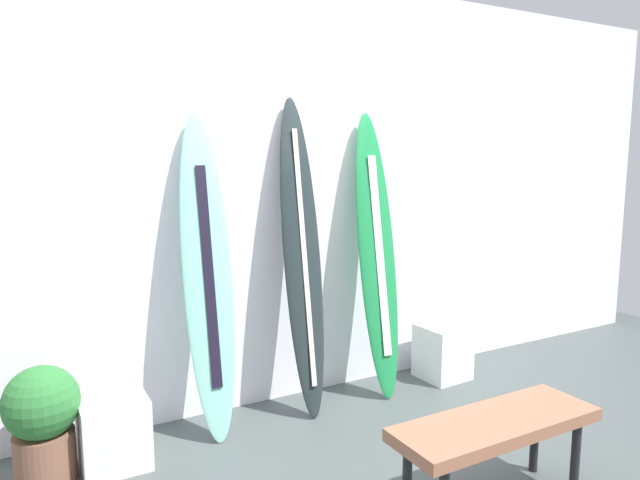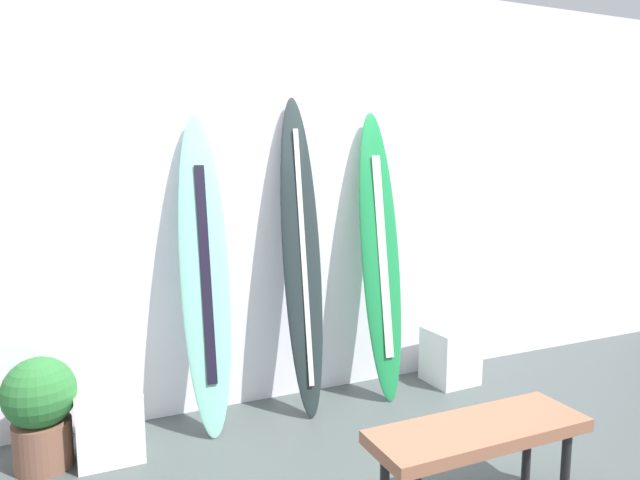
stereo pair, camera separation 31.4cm
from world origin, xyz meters
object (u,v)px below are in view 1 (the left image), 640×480
(surfboard_seafoam, at_px, (208,279))
(potted_plant, at_px, (43,419))
(surfboard_emerald, at_px, (377,255))
(display_block_center, at_px, (114,431))
(bench, at_px, (496,429))
(display_block_left, at_px, (443,352))
(surfboard_charcoal, at_px, (302,259))

(surfboard_seafoam, bearing_deg, potted_plant, -173.56)
(surfboard_emerald, height_order, potted_plant, surfboard_emerald)
(display_block_center, xyz_separation_m, bench, (1.50, -1.26, 0.19))
(display_block_left, bearing_deg, surfboard_seafoam, 179.19)
(surfboard_charcoal, height_order, bench, surfboard_charcoal)
(surfboard_seafoam, relative_size, display_block_center, 4.99)
(surfboard_emerald, distance_m, display_block_left, 0.97)
(surfboard_charcoal, xyz_separation_m, display_block_left, (1.16, -0.03, -0.80))
(surfboard_emerald, distance_m, display_block_center, 1.95)
(display_block_center, distance_m, potted_plant, 0.36)
(display_block_center, bearing_deg, potted_plant, 176.39)
(potted_plant, bearing_deg, display_block_center, -3.61)
(surfboard_charcoal, relative_size, surfboard_emerald, 1.04)
(display_block_center, bearing_deg, surfboard_charcoal, 6.19)
(display_block_left, bearing_deg, bench, -122.49)
(surfboard_charcoal, bearing_deg, surfboard_emerald, 0.33)
(surfboard_emerald, height_order, display_block_center, surfboard_emerald)
(surfboard_seafoam, relative_size, display_block_left, 4.77)
(surfboard_emerald, bearing_deg, surfboard_charcoal, -179.67)
(surfboard_charcoal, distance_m, bench, 1.55)
(display_block_left, height_order, potted_plant, potted_plant)
(display_block_left, xyz_separation_m, potted_plant, (-2.70, -0.08, 0.13))
(surfboard_charcoal, height_order, potted_plant, surfboard_charcoal)
(display_block_left, bearing_deg, surfboard_charcoal, 178.43)
(display_block_center, height_order, bench, bench)
(display_block_left, relative_size, potted_plant, 0.66)
(display_block_center, height_order, potted_plant, potted_plant)
(surfboard_charcoal, relative_size, bench, 1.94)
(surfboard_charcoal, height_order, display_block_left, surfboard_charcoal)
(surfboard_seafoam, height_order, potted_plant, surfboard_seafoam)
(surfboard_charcoal, relative_size, potted_plant, 3.36)
(surfboard_seafoam, relative_size, potted_plant, 3.16)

